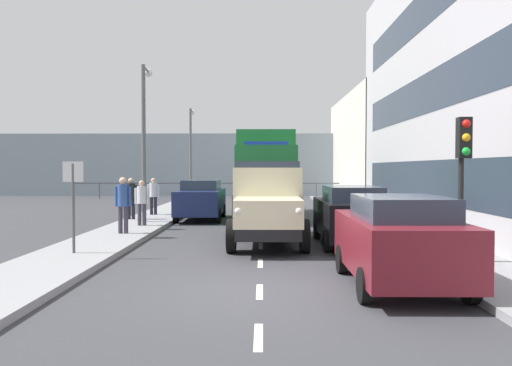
{
  "coord_description": "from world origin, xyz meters",
  "views": [
    {
      "loc": [
        -0.05,
        9.07,
        2.24
      ],
      "look_at": [
        0.24,
        -12.47,
        1.59
      ],
      "focal_mm": 34.88,
      "sensor_mm": 36.0,
      "label": 1
    }
  ],
  "objects_px": {
    "lamp_post_promenade": "(145,128)",
    "lamp_post_far": "(191,145)",
    "pedestrian_with_bag": "(142,199)",
    "pedestrian_strolling": "(153,193)",
    "car_navy_oppositeside_0": "(201,199)",
    "lorry_cargo_green": "(266,172)",
    "traffic_light_near": "(463,157)",
    "pedestrian_in_dark_coat": "(131,195)",
    "truck_vintage_cream": "(267,205)",
    "car_maroon_kerbside_near": "(399,240)",
    "pedestrian_couple_a": "(123,200)",
    "street_sign": "(73,191)",
    "car_black_kerbside_1": "(351,214)"
  },
  "relations": [
    {
      "from": "lorry_cargo_green",
      "to": "car_maroon_kerbside_near",
      "type": "height_order",
      "value": "lorry_cargo_green"
    },
    {
      "from": "pedestrian_strolling",
      "to": "car_navy_oppositeside_0",
      "type": "bearing_deg",
      "value": 160.87
    },
    {
      "from": "car_black_kerbside_1",
      "to": "traffic_light_near",
      "type": "relative_size",
      "value": 1.26
    },
    {
      "from": "car_maroon_kerbside_near",
      "to": "pedestrian_with_bag",
      "type": "xyz_separation_m",
      "value": [
        6.95,
        -8.66,
        0.22
      ]
    },
    {
      "from": "pedestrian_in_dark_coat",
      "to": "pedestrian_strolling",
      "type": "xyz_separation_m",
      "value": [
        -0.48,
        -1.99,
        -0.03
      ]
    },
    {
      "from": "pedestrian_in_dark_coat",
      "to": "lamp_post_far",
      "type": "height_order",
      "value": "lamp_post_far"
    },
    {
      "from": "car_navy_oppositeside_0",
      "to": "pedestrian_in_dark_coat",
      "type": "bearing_deg",
      "value": 24.13
    },
    {
      "from": "pedestrian_couple_a",
      "to": "street_sign",
      "type": "xyz_separation_m",
      "value": [
        0.19,
        3.67,
        0.47
      ]
    },
    {
      "from": "pedestrian_with_bag",
      "to": "car_black_kerbside_1",
      "type": "bearing_deg",
      "value": 152.61
    },
    {
      "from": "truck_vintage_cream",
      "to": "pedestrian_in_dark_coat",
      "type": "distance_m",
      "value": 8.02
    },
    {
      "from": "car_navy_oppositeside_0",
      "to": "lorry_cargo_green",
      "type": "bearing_deg",
      "value": -154.38
    },
    {
      "from": "lamp_post_promenade",
      "to": "lamp_post_far",
      "type": "relative_size",
      "value": 1.03
    },
    {
      "from": "lamp_post_promenade",
      "to": "lorry_cargo_green",
      "type": "bearing_deg",
      "value": -145.24
    },
    {
      "from": "car_black_kerbside_1",
      "to": "pedestrian_with_bag",
      "type": "distance_m",
      "value": 7.83
    },
    {
      "from": "car_black_kerbside_1",
      "to": "lamp_post_far",
      "type": "relative_size",
      "value": 0.68
    },
    {
      "from": "truck_vintage_cream",
      "to": "pedestrian_in_dark_coat",
      "type": "height_order",
      "value": "truck_vintage_cream"
    },
    {
      "from": "pedestrian_in_dark_coat",
      "to": "street_sign",
      "type": "relative_size",
      "value": 0.75
    },
    {
      "from": "car_navy_oppositeside_0",
      "to": "pedestrian_in_dark_coat",
      "type": "relative_size",
      "value": 2.41
    },
    {
      "from": "pedestrian_strolling",
      "to": "traffic_light_near",
      "type": "distance_m",
      "value": 14.6
    },
    {
      "from": "truck_vintage_cream",
      "to": "lorry_cargo_green",
      "type": "height_order",
      "value": "lorry_cargo_green"
    },
    {
      "from": "pedestrian_in_dark_coat",
      "to": "pedestrian_strolling",
      "type": "distance_m",
      "value": 2.05
    },
    {
      "from": "car_black_kerbside_1",
      "to": "pedestrian_couple_a",
      "type": "relative_size",
      "value": 2.24
    },
    {
      "from": "truck_vintage_cream",
      "to": "pedestrian_couple_a",
      "type": "height_order",
      "value": "truck_vintage_cream"
    },
    {
      "from": "car_navy_oppositeside_0",
      "to": "lamp_post_far",
      "type": "xyz_separation_m",
      "value": [
        1.95,
        -10.49,
        2.81
      ]
    },
    {
      "from": "car_black_kerbside_1",
      "to": "pedestrian_strolling",
      "type": "height_order",
      "value": "pedestrian_strolling"
    },
    {
      "from": "pedestrian_with_bag",
      "to": "street_sign",
      "type": "relative_size",
      "value": 0.73
    },
    {
      "from": "lorry_cargo_green",
      "to": "pedestrian_in_dark_coat",
      "type": "bearing_deg",
      "value": 24.89
    },
    {
      "from": "car_navy_oppositeside_0",
      "to": "pedestrian_with_bag",
      "type": "height_order",
      "value": "pedestrian_with_bag"
    },
    {
      "from": "traffic_light_near",
      "to": "lamp_post_promenade",
      "type": "distance_m",
      "value": 12.43
    },
    {
      "from": "lamp_post_promenade",
      "to": "street_sign",
      "type": "distance_m",
      "value": 7.61
    },
    {
      "from": "truck_vintage_cream",
      "to": "lamp_post_promenade",
      "type": "relative_size",
      "value": 0.92
    },
    {
      "from": "pedestrian_in_dark_coat",
      "to": "lamp_post_promenade",
      "type": "height_order",
      "value": "lamp_post_promenade"
    },
    {
      "from": "pedestrian_couple_a",
      "to": "lamp_post_promenade",
      "type": "distance_m",
      "value": 4.48
    },
    {
      "from": "street_sign",
      "to": "pedestrian_strolling",
      "type": "bearing_deg",
      "value": -88.58
    },
    {
      "from": "lamp_post_promenade",
      "to": "lamp_post_far",
      "type": "bearing_deg",
      "value": -90.06
    },
    {
      "from": "pedestrian_in_dark_coat",
      "to": "traffic_light_near",
      "type": "xyz_separation_m",
      "value": [
        -9.78,
        9.18,
        1.33
      ]
    },
    {
      "from": "traffic_light_near",
      "to": "lamp_post_promenade",
      "type": "height_order",
      "value": "lamp_post_promenade"
    },
    {
      "from": "traffic_light_near",
      "to": "street_sign",
      "type": "distance_m",
      "value": 9.16
    },
    {
      "from": "pedestrian_strolling",
      "to": "traffic_light_near",
      "type": "relative_size",
      "value": 0.51
    },
    {
      "from": "traffic_light_near",
      "to": "pedestrian_couple_a",
      "type": "bearing_deg",
      "value": -28.39
    },
    {
      "from": "pedestrian_couple_a",
      "to": "traffic_light_near",
      "type": "height_order",
      "value": "traffic_light_near"
    },
    {
      "from": "car_maroon_kerbside_near",
      "to": "traffic_light_near",
      "type": "bearing_deg",
      "value": -138.03
    },
    {
      "from": "pedestrian_with_bag",
      "to": "lamp_post_promenade",
      "type": "bearing_deg",
      "value": -81.21
    },
    {
      "from": "pedestrian_strolling",
      "to": "street_sign",
      "type": "xyz_separation_m",
      "value": [
        -0.25,
        10.05,
        0.57
      ]
    },
    {
      "from": "pedestrian_with_bag",
      "to": "lamp_post_promenade",
      "type": "xyz_separation_m",
      "value": [
        0.22,
        -1.45,
        2.7
      ]
    },
    {
      "from": "car_navy_oppositeside_0",
      "to": "pedestrian_with_bag",
      "type": "xyz_separation_m",
      "value": [
        1.74,
        3.41,
        0.22
      ]
    },
    {
      "from": "pedestrian_with_bag",
      "to": "truck_vintage_cream",
      "type": "bearing_deg",
      "value": 141.38
    },
    {
      "from": "car_black_kerbside_1",
      "to": "lamp_post_promenade",
      "type": "xyz_separation_m",
      "value": [
        7.18,
        -5.05,
        2.92
      ]
    },
    {
      "from": "car_maroon_kerbside_near",
      "to": "car_navy_oppositeside_0",
      "type": "distance_m",
      "value": 13.14
    },
    {
      "from": "car_maroon_kerbside_near",
      "to": "car_black_kerbside_1",
      "type": "xyz_separation_m",
      "value": [
        0.0,
        -5.05,
        0.0
      ]
    }
  ]
}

